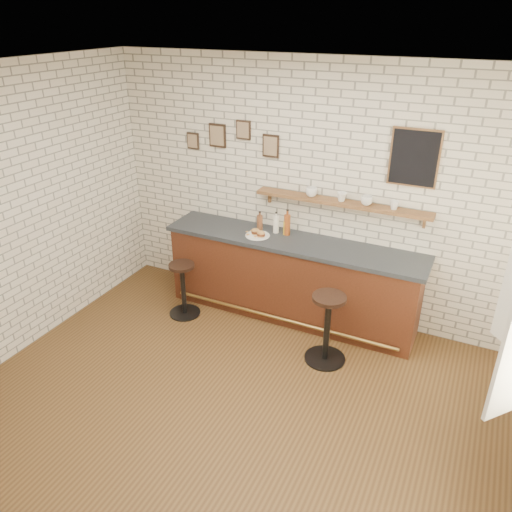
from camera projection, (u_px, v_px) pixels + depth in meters
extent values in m
plane|color=brown|center=(231.00, 403.00, 4.81)|extent=(5.00, 5.00, 0.00)
cube|color=#502415|center=(291.00, 280.00, 6.00)|extent=(3.00, 0.58, 0.96)
cube|color=#2D333A|center=(293.00, 242.00, 5.77)|extent=(3.10, 0.62, 0.05)
cylinder|color=olive|center=(280.00, 319.00, 5.90)|extent=(2.79, 0.04, 0.04)
cylinder|color=white|center=(258.00, 235.00, 5.87)|extent=(0.28, 0.28, 0.01)
cylinder|color=#CD9448|center=(263.00, 235.00, 5.86)|extent=(0.05, 0.05, 0.00)
cylinder|color=#CD9448|center=(260.00, 235.00, 5.85)|extent=(0.05, 0.05, 0.00)
cylinder|color=#CD9448|center=(251.00, 231.00, 5.97)|extent=(0.06, 0.06, 0.00)
cylinder|color=#CD9448|center=(261.00, 234.00, 5.89)|extent=(0.06, 0.06, 0.00)
cylinder|color=#CD9448|center=(248.00, 235.00, 5.87)|extent=(0.06, 0.06, 0.00)
cylinder|color=#CD9448|center=(262.00, 235.00, 5.86)|extent=(0.04, 0.04, 0.00)
cylinder|color=#CD9448|center=(255.00, 237.00, 5.82)|extent=(0.05, 0.05, 0.00)
cylinder|color=#CD9448|center=(247.00, 235.00, 5.86)|extent=(0.04, 0.04, 0.00)
cylinder|color=#CD9448|center=(247.00, 232.00, 5.94)|extent=(0.05, 0.05, 0.00)
cylinder|color=#CD9448|center=(259.00, 237.00, 5.81)|extent=(0.06, 0.06, 0.00)
cylinder|color=brown|center=(260.00, 223.00, 6.01)|extent=(0.07, 0.07, 0.18)
cylinder|color=brown|center=(260.00, 214.00, 5.96)|extent=(0.03, 0.03, 0.04)
cylinder|color=black|center=(260.00, 212.00, 5.95)|extent=(0.03, 0.03, 0.01)
cylinder|color=white|center=(276.00, 225.00, 5.92)|extent=(0.07, 0.07, 0.20)
cylinder|color=white|center=(276.00, 215.00, 5.86)|extent=(0.02, 0.02, 0.04)
cylinder|color=black|center=(276.00, 213.00, 5.85)|extent=(0.03, 0.03, 0.01)
cylinder|color=#984518|center=(287.00, 225.00, 5.85)|extent=(0.08, 0.08, 0.25)
cylinder|color=#984518|center=(287.00, 213.00, 5.79)|extent=(0.03, 0.03, 0.06)
cylinder|color=black|center=(288.00, 210.00, 5.77)|extent=(0.03, 0.03, 0.01)
cylinder|color=gold|center=(286.00, 228.00, 5.87)|extent=(0.07, 0.07, 0.17)
cylinder|color=gold|center=(286.00, 220.00, 5.83)|extent=(0.03, 0.03, 0.03)
cylinder|color=maroon|center=(286.00, 218.00, 5.82)|extent=(0.03, 0.03, 0.01)
cylinder|color=black|center=(185.00, 313.00, 6.22)|extent=(0.38, 0.38, 0.02)
cylinder|color=black|center=(183.00, 290.00, 6.07)|extent=(0.06, 0.06, 0.63)
cylinder|color=black|center=(181.00, 266.00, 5.92)|extent=(0.38, 0.38, 0.04)
cylinder|color=black|center=(325.00, 358.00, 5.41)|extent=(0.44, 0.44, 0.02)
cylinder|color=black|center=(327.00, 329.00, 5.24)|extent=(0.07, 0.07, 0.73)
cylinder|color=black|center=(329.00, 298.00, 5.07)|extent=(0.46, 0.46, 0.04)
cube|color=brown|center=(341.00, 203.00, 5.53)|extent=(2.00, 0.18, 0.04)
cube|color=brown|center=(270.00, 196.00, 5.97)|extent=(0.03, 0.04, 0.16)
cube|color=brown|center=(425.00, 221.00, 5.27)|extent=(0.03, 0.04, 0.16)
imported|color=white|center=(311.00, 192.00, 5.63)|extent=(0.14, 0.14, 0.11)
imported|color=white|center=(342.00, 197.00, 5.49)|extent=(0.13, 0.13, 0.10)
imported|color=white|center=(367.00, 201.00, 5.39)|extent=(0.13, 0.13, 0.10)
imported|color=white|center=(394.00, 205.00, 5.27)|extent=(0.10, 0.10, 0.09)
cube|color=black|center=(217.00, 135.00, 5.96)|extent=(0.22, 0.02, 0.28)
cube|color=black|center=(243.00, 130.00, 5.78)|extent=(0.18, 0.02, 0.22)
cube|color=black|center=(271.00, 146.00, 5.71)|extent=(0.20, 0.02, 0.26)
cube|color=black|center=(193.00, 141.00, 6.14)|extent=(0.16, 0.02, 0.20)
cube|color=black|center=(414.00, 158.00, 5.06)|extent=(0.46, 0.02, 0.56)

